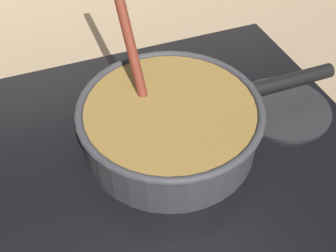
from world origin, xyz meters
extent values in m
cube|color=#9E8466|center=(0.00, 0.00, -0.02)|extent=(2.40, 1.60, 0.04)
cube|color=black|center=(0.14, 0.09, 0.01)|extent=(0.56, 0.48, 0.01)
torus|color=#592D0C|center=(0.14, 0.09, 0.02)|extent=(0.20, 0.20, 0.01)
cylinder|color=#262628|center=(0.33, 0.09, 0.01)|extent=(0.15, 0.15, 0.01)
cylinder|color=#38383D|center=(0.14, 0.09, 0.05)|extent=(0.24, 0.24, 0.07)
cylinder|color=olive|center=(0.14, 0.09, 0.05)|extent=(0.23, 0.23, 0.06)
torus|color=#38383D|center=(0.14, 0.09, 0.08)|extent=(0.25, 0.25, 0.01)
cylinder|color=black|center=(0.33, 0.09, 0.07)|extent=(0.14, 0.02, 0.02)
cylinder|color=#E5CC7A|center=(0.14, 0.11, 0.07)|extent=(0.03, 0.03, 0.01)
cylinder|color=beige|center=(0.20, 0.15, 0.07)|extent=(0.04, 0.04, 0.01)
cylinder|color=#E5CC7A|center=(0.21, 0.10, 0.07)|extent=(0.03, 0.03, 0.01)
cylinder|color=beige|center=(0.10, 0.10, 0.07)|extent=(0.03, 0.03, 0.01)
cylinder|color=maroon|center=(0.11, 0.19, 0.17)|extent=(0.02, 0.15, 0.23)
cube|color=brown|center=(0.12, 0.12, 0.07)|extent=(0.03, 0.05, 0.01)
camera|label=1|loc=(0.00, -0.27, 0.44)|focal=42.39mm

